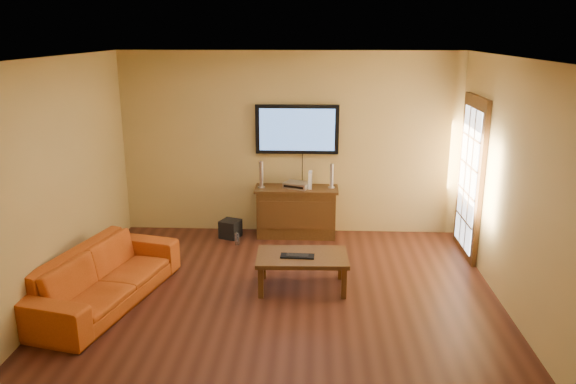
# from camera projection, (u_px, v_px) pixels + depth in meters

# --- Properties ---
(ground_plane) EXTENTS (5.00, 5.00, 0.00)m
(ground_plane) POSITION_uv_depth(u_px,v_px,m) (280.00, 306.00, 6.28)
(ground_plane) COLOR #36180F
(ground_plane) RESTS_ON ground
(room_walls) EXTENTS (5.00, 5.00, 5.00)m
(room_walls) POSITION_uv_depth(u_px,v_px,m) (282.00, 147.00, 6.41)
(room_walls) COLOR tan
(room_walls) RESTS_ON ground
(french_door) EXTENTS (0.07, 1.02, 2.22)m
(french_door) POSITION_uv_depth(u_px,v_px,m) (470.00, 179.00, 7.51)
(french_door) COLOR #3E240E
(french_door) RESTS_ON ground
(media_console) EXTENTS (1.22, 0.47, 0.74)m
(media_console) POSITION_uv_depth(u_px,v_px,m) (296.00, 212.00, 8.34)
(media_console) COLOR #3E240E
(media_console) RESTS_ON ground
(television) EXTENTS (1.22, 0.08, 0.72)m
(television) POSITION_uv_depth(u_px,v_px,m) (297.00, 129.00, 8.19)
(television) COLOR black
(television) RESTS_ON ground
(coffee_table) EXTENTS (1.09, 0.68, 0.42)m
(coffee_table) POSITION_uv_depth(u_px,v_px,m) (302.00, 259.00, 6.62)
(coffee_table) COLOR #3E240E
(coffee_table) RESTS_ON ground
(sofa) EXTENTS (1.08, 2.18, 0.82)m
(sofa) POSITION_uv_depth(u_px,v_px,m) (103.00, 268.00, 6.27)
(sofa) COLOR #B74B14
(sofa) RESTS_ON ground
(speaker_left) EXTENTS (0.11, 0.11, 0.39)m
(speaker_left) POSITION_uv_depth(u_px,v_px,m) (261.00, 176.00, 8.20)
(speaker_left) COLOR silver
(speaker_left) RESTS_ON media_console
(speaker_right) EXTENTS (0.10, 0.10, 0.36)m
(speaker_right) POSITION_uv_depth(u_px,v_px,m) (332.00, 177.00, 8.20)
(speaker_right) COLOR silver
(speaker_right) RESTS_ON media_console
(av_receiver) EXTENTS (0.43, 0.37, 0.08)m
(av_receiver) POSITION_uv_depth(u_px,v_px,m) (297.00, 185.00, 8.24)
(av_receiver) COLOR silver
(av_receiver) RESTS_ON media_console
(game_console) EXTENTS (0.06, 0.18, 0.24)m
(game_console) POSITION_uv_depth(u_px,v_px,m) (310.00, 180.00, 8.20)
(game_console) COLOR white
(game_console) RESTS_ON media_console
(subwoofer) EXTENTS (0.34, 0.34, 0.26)m
(subwoofer) POSITION_uv_depth(u_px,v_px,m) (230.00, 229.00, 8.33)
(subwoofer) COLOR black
(subwoofer) RESTS_ON ground
(bottle) EXTENTS (0.07, 0.07, 0.19)m
(bottle) POSITION_uv_depth(u_px,v_px,m) (237.00, 239.00, 8.06)
(bottle) COLOR white
(bottle) RESTS_ON ground
(keyboard) EXTENTS (0.40, 0.17, 0.02)m
(keyboard) POSITION_uv_depth(u_px,v_px,m) (297.00, 256.00, 6.56)
(keyboard) COLOR black
(keyboard) RESTS_ON coffee_table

